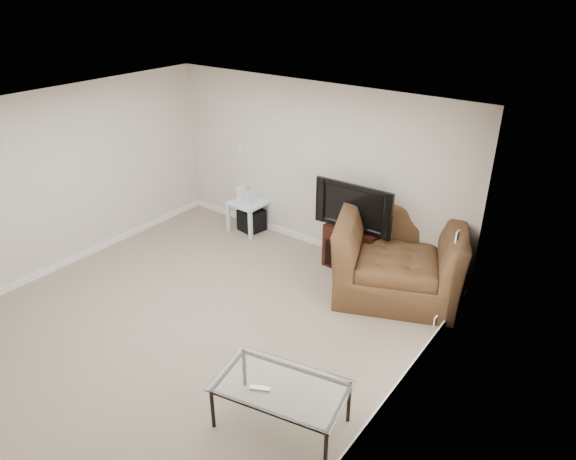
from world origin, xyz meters
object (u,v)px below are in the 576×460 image
Objects in this scene: television at (357,205)px; coffee_table at (281,405)px; side_table at (249,216)px; subwoofer at (252,220)px; tv_stand at (355,246)px; recliner at (399,244)px.

television is 0.89× the size of coffee_table.
subwoofer is (0.03, 0.02, -0.07)m from side_table.
side_table is at bearing -177.65° from tv_stand.
tv_stand is 1.47× the size of side_table.
side_table reaches higher than subwoofer.
television is at bearing -0.94° from side_table.
coffee_table is (0.90, -2.92, -0.75)m from television.
coffee_table is at bearing -46.25° from subwoofer.
recliner is (0.75, -0.20, -0.28)m from television.
recliner is 2.77m from coffee_table.
television is 3.03× the size of subwoofer.
recliner is (0.75, -0.23, 0.37)m from tv_stand.
television is 2.11m from side_table.
television is 2.00× the size of side_table.
recliner reaches higher than television.
coffee_table is at bearing -109.48° from recliner.
side_table is 0.08m from subwoofer.
recliner is (2.70, -0.25, 0.52)m from subwoofer.
recliner reaches higher than side_table.
tv_stand is 2.22× the size of subwoofer.
side_table is at bearing 134.27° from coffee_table.
television is at bearing -1.55° from subwoofer.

